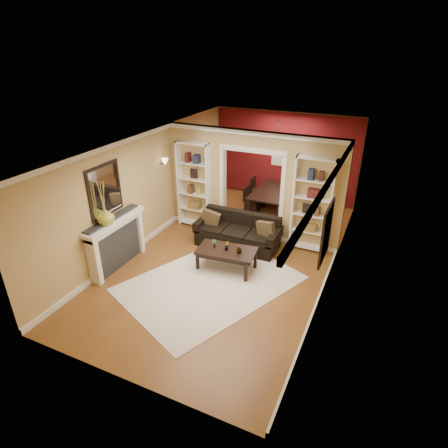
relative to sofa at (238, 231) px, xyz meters
The scene contains 30 objects.
floor 0.61m from the sofa, 82.54° to the right, with size 8.00×8.00×0.00m, color brown.
ceiling 2.34m from the sofa, 82.54° to the right, with size 8.00×8.00×0.00m, color white.
wall_back 3.68m from the sofa, 89.05° to the left, with size 8.00×8.00×0.00m, color tan.
wall_front 4.55m from the sofa, 89.24° to the right, with size 8.00×8.00×0.00m, color tan.
wall_left 2.43m from the sofa, 168.39° to the right, with size 8.00×8.00×0.00m, color tan.
wall_right 2.54m from the sofa, 11.03° to the right, with size 8.00×8.00×0.00m, color tan.
partition_wall 1.21m from the sofa, 85.51° to the left, with size 4.50×0.15×2.70m, color tan.
red_back_panel 3.64m from the sofa, 89.04° to the left, with size 4.44×0.04×2.64m, color maroon.
dining_window 3.67m from the sofa, 89.03° to the left, with size 0.78×0.03×0.98m, color #8CA5CC.
area_rug 1.76m from the sofa, 86.42° to the right, with size 2.48×3.47×0.01m, color silver.
sofa is the anchor object (origin of this frame).
pillow_left 0.76m from the sofa, behind, with size 0.46×0.13×0.46m, color brown.
pillow_right 0.76m from the sofa, ahead, with size 0.45×0.13×0.45m, color brown.
coffee_table 1.07m from the sofa, 80.36° to the right, with size 1.27×0.69×0.48m, color black.
plant_left 1.07m from the sofa, 96.44° to the right, with size 0.10×0.07×0.19m, color #336626.
plant_center 1.08m from the sofa, 80.36° to the right, with size 0.11×0.09×0.20m, color #336626.
plant_right 1.16m from the sofa, 65.65° to the right, with size 0.12×0.12×0.21m, color #336626.
bookshelf_left 1.77m from the sofa, 158.74° to the left, with size 0.90×0.30×2.30m, color white.
bookshelf_right 1.87m from the sofa, 19.82° to the left, with size 0.90×0.30×2.30m, color white.
fireplace 2.82m from the sofa, 136.17° to the right, with size 0.32×1.70×1.16m, color white.
vase 3.14m from the sofa, 132.82° to the right, with size 0.36×0.36×0.38m, color #9EA435.
mirror 3.24m from the sofa, 138.07° to the right, with size 0.03×0.95×1.10m, color silver.
wall_sconce 2.54m from the sofa, behind, with size 0.18×0.18×0.22m, color #FFE0A5.
framed_art 2.93m from the sofa, 32.58° to the right, with size 0.04×0.85×1.05m, color black.
dining_table 2.39m from the sofa, 86.42° to the left, with size 1.02×1.83×0.64m, color black.
dining_chair_nw 2.12m from the sofa, 100.89° to the left, with size 0.39×0.39×0.78m, color black.
dining_chair_ne 2.20m from the sofa, 71.46° to the left, with size 0.46×0.46×0.94m, color black.
dining_chair_sw 2.71m from the sofa, 98.50° to the left, with size 0.44×0.44×0.88m, color black.
dining_chair_se 2.77m from the sofa, 75.40° to the left, with size 0.42×0.42×0.86m, color black.
chandelier 2.77m from the sofa, 88.50° to the left, with size 0.50×0.50×0.30m, color #40241D.
Camera 1 is at (3.02, -7.01, 4.59)m, focal length 30.00 mm.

